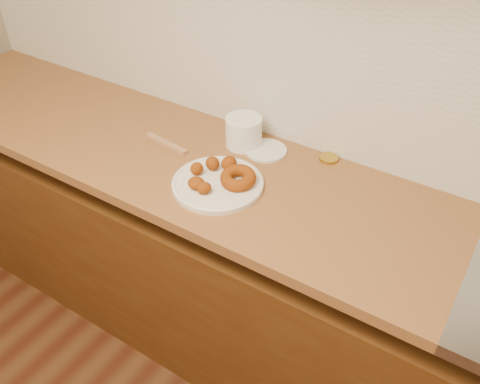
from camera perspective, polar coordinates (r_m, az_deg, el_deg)
name	(u,v)px	position (r m, az deg, el deg)	size (l,w,h in m)	color
wall_back	(365,32)	(1.65, 13.82, 17.03)	(4.00, 0.02, 2.70)	#B3A78A
base_cabinet	(295,306)	(1.99, 6.25, -12.62)	(3.60, 0.60, 0.77)	#4B2D0F
butcher_block	(150,147)	(1.93, -10.08, 5.04)	(2.30, 0.62, 0.04)	#956232
backsplash	(356,79)	(1.70, 12.91, 12.22)	(3.60, 0.02, 0.60)	beige
donut_plate	(218,184)	(1.67, -2.52, 0.93)	(0.30, 0.30, 0.02)	silver
ring_donut	(238,178)	(1.65, -0.23, 1.61)	(0.12, 0.12, 0.04)	brown
fried_dough_chunks	(210,172)	(1.67, -3.40, 2.28)	(0.14, 0.21, 0.05)	brown
plastic_tub	(244,132)	(1.85, 0.41, 6.79)	(0.13, 0.13, 0.11)	white
tub_lid	(266,150)	(1.84, 2.92, 4.68)	(0.15, 0.15, 0.01)	silver
brass_jar_lid	(329,158)	(1.82, 9.95, 3.75)	(0.07, 0.07, 0.01)	#AB8B2B
wooden_utensil	(167,144)	(1.89, -8.25, 5.37)	(0.20, 0.02, 0.02)	#A2724A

